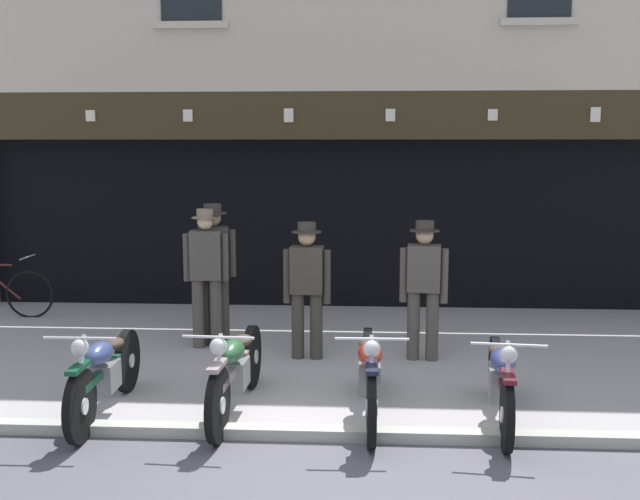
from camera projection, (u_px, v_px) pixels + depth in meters
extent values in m
cube|color=#989394|center=(338.00, 313.00, 11.14)|extent=(23.91, 10.00, 0.08)
cube|color=#A9A89D|center=(319.00, 438.00, 6.28)|extent=(23.91, 0.16, 0.18)
cube|color=black|center=(342.00, 212.00, 13.22)|extent=(10.96, 4.00, 2.60)
cube|color=black|center=(339.00, 214.00, 11.47)|extent=(10.48, 0.03, 2.18)
cube|color=#352A18|center=(339.00, 116.00, 10.83)|extent=(11.91, 0.24, 0.70)
cube|color=silver|center=(91.00, 116.00, 10.91)|extent=(0.14, 0.03, 0.17)
cube|color=silver|center=(188.00, 116.00, 10.82)|extent=(0.14, 0.03, 0.18)
cube|color=silver|center=(289.00, 115.00, 10.74)|extent=(0.14, 0.03, 0.20)
cube|color=silver|center=(390.00, 115.00, 10.65)|extent=(0.14, 0.03, 0.18)
cube|color=silver|center=(493.00, 115.00, 10.57)|extent=(0.14, 0.03, 0.16)
cube|color=silver|center=(595.00, 115.00, 10.49)|extent=(0.14, 0.03, 0.21)
cube|color=beige|center=(191.00, 25.00, 10.60)|extent=(1.10, 0.12, 0.10)
cube|color=beige|center=(539.00, 22.00, 10.31)|extent=(1.10, 0.12, 0.10)
cylinder|color=black|center=(80.00, 406.00, 6.16)|extent=(0.08, 0.64, 0.64)
cylinder|color=silver|center=(80.00, 406.00, 6.16)|extent=(0.10, 0.14, 0.14)
cylinder|color=black|center=(127.00, 361.00, 7.46)|extent=(0.09, 0.64, 0.64)
cylinder|color=silver|center=(127.00, 361.00, 7.46)|extent=(0.11, 0.14, 0.14)
cube|color=#123F27|center=(105.00, 369.00, 6.79)|extent=(0.09, 1.21, 0.07)
cube|color=slate|center=(106.00, 376.00, 6.80)|extent=(0.20, 0.32, 0.26)
ellipsoid|color=navy|center=(99.00, 353.00, 6.61)|extent=(0.23, 0.46, 0.20)
ellipsoid|color=#38281E|center=(113.00, 343.00, 7.00)|extent=(0.20, 0.30, 0.10)
cube|color=#123F27|center=(78.00, 368.00, 6.11)|extent=(0.11, 0.36, 0.04)
sphere|color=silver|center=(80.00, 347.00, 6.15)|extent=(0.15, 0.15, 0.15)
cylinder|color=silver|center=(79.00, 338.00, 6.13)|extent=(0.62, 0.03, 0.02)
cylinder|color=silver|center=(80.00, 372.00, 6.16)|extent=(0.04, 0.29, 0.60)
cylinder|color=black|center=(218.00, 405.00, 6.16)|extent=(0.10, 0.66, 0.65)
cylinder|color=silver|center=(218.00, 405.00, 6.16)|extent=(0.11, 0.15, 0.14)
cylinder|color=black|center=(252.00, 357.00, 7.58)|extent=(0.11, 0.66, 0.65)
cylinder|color=silver|center=(252.00, 357.00, 7.58)|extent=(0.12, 0.15, 0.14)
cube|color=gray|center=(236.00, 366.00, 6.85)|extent=(0.14, 1.33, 0.07)
cube|color=slate|center=(236.00, 373.00, 6.86)|extent=(0.22, 0.33, 0.26)
ellipsoid|color=#264F2E|center=(232.00, 351.00, 6.66)|extent=(0.24, 0.47, 0.20)
ellipsoid|color=#38281E|center=(242.00, 340.00, 7.08)|extent=(0.22, 0.31, 0.10)
cube|color=gray|center=(217.00, 366.00, 6.11)|extent=(0.12, 0.36, 0.04)
sphere|color=silver|center=(218.00, 346.00, 6.15)|extent=(0.15, 0.15, 0.15)
cylinder|color=silver|center=(218.00, 337.00, 6.14)|extent=(0.62, 0.06, 0.02)
cylinder|color=silver|center=(218.00, 371.00, 6.16)|extent=(0.05, 0.27, 0.61)
cylinder|color=black|center=(371.00, 408.00, 6.08)|extent=(0.08, 0.67, 0.67)
cylinder|color=silver|center=(371.00, 408.00, 6.08)|extent=(0.10, 0.15, 0.15)
cylinder|color=black|center=(368.00, 360.00, 7.42)|extent=(0.09, 0.67, 0.67)
cylinder|color=silver|center=(368.00, 360.00, 7.42)|extent=(0.11, 0.15, 0.15)
cube|color=black|center=(369.00, 369.00, 6.73)|extent=(0.09, 1.25, 0.07)
cube|color=slate|center=(369.00, 377.00, 6.74)|extent=(0.20, 0.32, 0.26)
ellipsoid|color=maroon|center=(370.00, 353.00, 6.54)|extent=(0.23, 0.46, 0.20)
ellipsoid|color=#38281E|center=(369.00, 343.00, 6.95)|extent=(0.20, 0.30, 0.10)
cube|color=black|center=(372.00, 367.00, 6.03)|extent=(0.11, 0.36, 0.04)
sphere|color=silver|center=(372.00, 348.00, 6.07)|extent=(0.15, 0.15, 0.15)
cylinder|color=silver|center=(372.00, 339.00, 6.05)|extent=(0.62, 0.03, 0.02)
cylinder|color=silver|center=(372.00, 373.00, 6.08)|extent=(0.04, 0.22, 0.62)
cylinder|color=black|center=(507.00, 415.00, 5.99)|extent=(0.13, 0.62, 0.62)
cylinder|color=silver|center=(507.00, 415.00, 5.99)|extent=(0.11, 0.15, 0.14)
cylinder|color=black|center=(495.00, 368.00, 7.26)|extent=(0.14, 0.63, 0.62)
cylinder|color=silver|center=(495.00, 368.00, 7.26)|extent=(0.12, 0.15, 0.14)
cube|color=#4F141E|center=(501.00, 376.00, 6.61)|extent=(0.19, 1.20, 0.07)
cube|color=slate|center=(500.00, 384.00, 6.62)|extent=(0.23, 0.34, 0.26)
ellipsoid|color=navy|center=(503.00, 360.00, 6.43)|extent=(0.26, 0.48, 0.20)
ellipsoid|color=#38281E|center=(499.00, 350.00, 6.81)|extent=(0.23, 0.32, 0.10)
cube|color=#4F141E|center=(508.00, 376.00, 5.94)|extent=(0.14, 0.37, 0.04)
sphere|color=silver|center=(509.00, 354.00, 5.98)|extent=(0.15, 0.15, 0.15)
cylinder|color=silver|center=(509.00, 345.00, 5.97)|extent=(0.62, 0.09, 0.02)
cylinder|color=silver|center=(508.00, 380.00, 5.99)|extent=(0.06, 0.24, 0.62)
cylinder|color=#47423D|center=(216.00, 312.00, 9.07)|extent=(0.15, 0.15, 0.89)
cylinder|color=#47423D|center=(198.00, 313.00, 9.06)|extent=(0.15, 0.15, 0.89)
cube|color=#47423D|center=(206.00, 255.00, 8.96)|extent=(0.40, 0.25, 0.61)
cube|color=white|center=(207.00, 248.00, 9.06)|extent=(0.14, 0.03, 0.34)
cube|color=brown|center=(207.00, 249.00, 9.08)|extent=(0.05, 0.02, 0.32)
cylinder|color=#47423D|center=(225.00, 257.00, 8.97)|extent=(0.09, 0.09, 0.59)
cylinder|color=#47423D|center=(187.00, 257.00, 8.96)|extent=(0.09, 0.09, 0.59)
sphere|color=beige|center=(205.00, 222.00, 8.90)|extent=(0.19, 0.19, 0.19)
cylinder|color=#7F705B|center=(205.00, 218.00, 8.89)|extent=(0.33, 0.33, 0.01)
cylinder|color=#7F705B|center=(205.00, 213.00, 8.89)|extent=(0.20, 0.20, 0.11)
cylinder|color=#38332D|center=(316.00, 325.00, 8.59)|extent=(0.15, 0.15, 0.81)
cylinder|color=#38332D|center=(298.00, 325.00, 8.61)|extent=(0.15, 0.15, 0.81)
cube|color=#38332D|center=(307.00, 270.00, 8.50)|extent=(0.39, 0.24, 0.56)
cube|color=white|center=(308.00, 263.00, 8.60)|extent=(0.14, 0.03, 0.31)
cube|color=navy|center=(308.00, 263.00, 8.62)|extent=(0.05, 0.01, 0.29)
cylinder|color=#38332D|center=(327.00, 277.00, 8.49)|extent=(0.09, 0.09, 0.64)
cylinder|color=#38332D|center=(287.00, 276.00, 8.54)|extent=(0.09, 0.09, 0.64)
sphere|color=tan|center=(307.00, 237.00, 8.44)|extent=(0.20, 0.20, 0.20)
cylinder|color=#332D28|center=(307.00, 232.00, 8.44)|extent=(0.35, 0.35, 0.01)
cylinder|color=#332D28|center=(307.00, 227.00, 8.43)|extent=(0.22, 0.22, 0.11)
cylinder|color=#47423D|center=(432.00, 325.00, 8.52)|extent=(0.15, 0.15, 0.84)
cylinder|color=#47423D|center=(413.00, 324.00, 8.55)|extent=(0.15, 0.15, 0.84)
cube|color=#47423D|center=(424.00, 268.00, 8.44)|extent=(0.40, 0.26, 0.55)
cube|color=silver|center=(424.00, 261.00, 8.54)|extent=(0.14, 0.03, 0.31)
cube|color=#47234C|center=(424.00, 262.00, 8.55)|extent=(0.05, 0.02, 0.28)
cylinder|color=#47423D|center=(444.00, 276.00, 8.41)|extent=(0.09, 0.09, 0.64)
cylinder|color=#47423D|center=(404.00, 275.00, 8.49)|extent=(0.09, 0.09, 0.64)
sphere|color=tan|center=(425.00, 235.00, 8.38)|extent=(0.20, 0.20, 0.20)
cylinder|color=#332D28|center=(425.00, 231.00, 8.37)|extent=(0.35, 0.35, 0.01)
cylinder|color=#332D28|center=(425.00, 226.00, 8.37)|extent=(0.21, 0.21, 0.11)
cylinder|color=#38332D|center=(223.00, 308.00, 9.22)|extent=(0.15, 0.15, 0.92)
cylinder|color=#38332D|center=(206.00, 309.00, 9.19)|extent=(0.15, 0.15, 0.92)
cube|color=#38332D|center=(213.00, 251.00, 9.10)|extent=(0.41, 0.28, 0.61)
cube|color=white|center=(214.00, 244.00, 9.20)|extent=(0.14, 0.04, 0.34)
cube|color=#47234C|center=(214.00, 245.00, 9.21)|extent=(0.05, 0.02, 0.32)
cylinder|color=#38332D|center=(232.00, 253.00, 9.13)|extent=(0.09, 0.09, 0.59)
cylinder|color=#38332D|center=(194.00, 254.00, 9.07)|extent=(0.09, 0.09, 0.59)
sphere|color=#9E7A5B|center=(213.00, 218.00, 9.04)|extent=(0.21, 0.21, 0.21)
cylinder|color=#332D28|center=(213.00, 213.00, 9.03)|extent=(0.35, 0.35, 0.01)
cylinder|color=#332D28|center=(212.00, 209.00, 9.02)|extent=(0.22, 0.22, 0.11)
cube|color=silver|center=(232.00, 194.00, 11.38)|extent=(0.71, 0.02, 0.93)
cube|color=#511E19|center=(231.00, 171.00, 11.31)|extent=(0.71, 0.01, 0.20)
torus|color=black|center=(30.00, 295.00, 10.65)|extent=(0.71, 0.05, 0.71)
cylinder|color=#4C1E19|center=(0.00, 282.00, 10.64)|extent=(0.60, 0.05, 0.51)
cylinder|color=silver|center=(28.00, 257.00, 10.57)|extent=(0.03, 0.50, 0.02)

